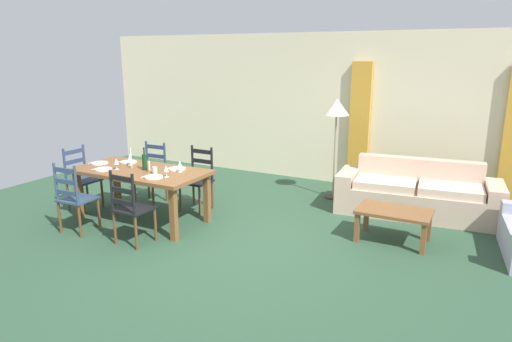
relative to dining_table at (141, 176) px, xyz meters
The scene contains 30 objects.
ground_plane 1.67m from the dining_table, ahead, with size 9.60×9.60×0.02m, color #2B4B34.
wall_far 3.69m from the dining_table, 65.08° to the left, with size 9.60×0.16×2.70m, color beige.
curtain_panel_left 3.88m from the dining_table, 54.73° to the left, with size 0.35×0.08×2.20m, color gold.
dining_table is the anchor object (origin of this frame).
dining_chair_near_left 0.92m from the dining_table, 122.24° to the right, with size 0.44×0.42×0.96m.
dining_chair_near_right 0.87m from the dining_table, 57.45° to the right, with size 0.44×0.42×0.96m.
dining_chair_far_left 0.88m from the dining_table, 120.66° to the left, with size 0.43×0.41×0.96m.
dining_chair_far_right 0.91m from the dining_table, 62.18° to the left, with size 0.43×0.41×0.96m.
dining_chair_head_west 1.20m from the dining_table, behind, with size 0.42×0.43×0.96m.
dinner_plate_near_left 0.52m from the dining_table, 150.95° to the right, with size 0.24×0.24×0.02m, color white.
fork_near_left 0.66m from the dining_table, 157.38° to the right, with size 0.02×0.17×0.01m, color silver.
dinner_plate_near_right 0.52m from the dining_table, 29.05° to the right, with size 0.24×0.24×0.02m, color white.
fork_near_right 0.40m from the dining_table, 39.81° to the right, with size 0.02×0.17×0.01m, color silver.
dinner_plate_far_left 0.52m from the dining_table, 150.95° to the left, with size 0.24×0.24×0.02m, color white.
fork_far_left 0.66m from the dining_table, 157.38° to the left, with size 0.02×0.17×0.01m, color silver.
dinner_plate_far_right 0.52m from the dining_table, 29.05° to the left, with size 0.24×0.24×0.02m, color white.
fork_far_right 0.40m from the dining_table, 39.81° to the left, with size 0.02×0.17×0.01m, color silver.
dinner_plate_head_west 0.79m from the dining_table, behind, with size 0.24×0.24×0.02m, color white.
fork_head_west 0.93m from the dining_table, behind, with size 0.02×0.17×0.01m, color silver.
wine_bottle 0.22m from the dining_table, 18.71° to the left, with size 0.07×0.07×0.32m.
wine_glass_near_left 0.39m from the dining_table, 154.27° to the right, with size 0.06×0.06×0.16m.
wine_glass_near_right 0.63m from the dining_table, 14.43° to the right, with size 0.06×0.06×0.16m.
wine_glass_far_left 0.39m from the dining_table, 157.13° to the left, with size 0.06×0.06×0.16m.
wine_glass_far_right 0.63m from the dining_table, 14.58° to the left, with size 0.06×0.06×0.16m.
coffee_cup_primary 0.35m from the dining_table, 12.50° to the right, with size 0.07×0.07×0.09m, color beige.
candle_tall 0.25m from the dining_table, behind, with size 0.05×0.05×0.29m.
candle_short 0.24m from the dining_table, 11.31° to the right, with size 0.05×0.05×0.16m.
couch 4.03m from the dining_table, 31.60° to the left, with size 2.35×1.03×0.80m.
coffee_table 3.46m from the dining_table, 14.94° to the left, with size 0.90×0.56×0.42m.
standing_lamp 3.18m from the dining_table, 47.79° to the left, with size 0.40×0.40×1.64m.
Camera 1 is at (2.79, -4.72, 2.32)m, focal length 32.08 mm.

